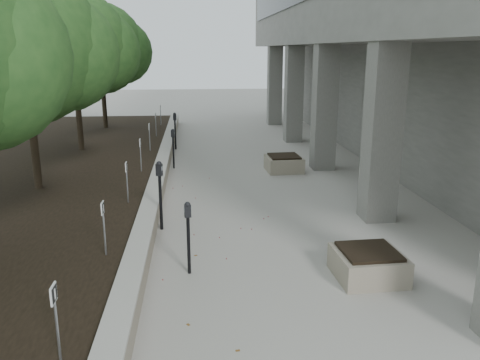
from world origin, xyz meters
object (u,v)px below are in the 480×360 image
crabapple_tree_5 (101,66)px  parking_meter_2 (188,238)px  parking_meter_4 (173,149)px  planter_front (368,264)px  planter_back (284,163)px  crabapple_tree_3 (27,80)px  parking_meter_3 (160,196)px  parking_meter_5 (175,131)px  crabapple_tree_4 (75,71)px

crabapple_tree_5 → parking_meter_2: 15.23m
parking_meter_4 → planter_front: parking_meter_4 is taller
planter_back → crabapple_tree_3: bearing=-158.1°
parking_meter_3 → parking_meter_5: (0.00, 8.94, -0.04)m
crabapple_tree_3 → planter_front: bearing=-35.6°
crabapple_tree_4 → parking_meter_5: bearing=27.2°
planter_front → planter_back: planter_back is taller
crabapple_tree_4 → crabapple_tree_5: size_ratio=1.00×
crabapple_tree_3 → parking_meter_2: bearing=-49.4°
crabapple_tree_3 → parking_meter_5: (3.25, 6.67, -2.39)m
parking_meter_2 → parking_meter_4: bearing=85.1°
crabapple_tree_5 → parking_meter_2: crabapple_tree_5 is taller
crabapple_tree_5 → crabapple_tree_4: bearing=-90.0°
crabapple_tree_3 → planter_front: size_ratio=4.91×
parking_meter_2 → planter_front: size_ratio=1.20×
crabapple_tree_3 → parking_meter_2: 6.44m
parking_meter_4 → planter_front: size_ratio=1.20×
crabapple_tree_5 → planter_front: bearing=-65.1°
crabapple_tree_3 → planter_back: crabapple_tree_3 is taller
planter_front → crabapple_tree_4: bearing=124.9°
parking_meter_5 → planter_front: size_ratio=1.32×
parking_meter_3 → planter_back: bearing=73.8°
parking_meter_5 → crabapple_tree_5: bearing=129.3°
crabapple_tree_4 → parking_meter_5: size_ratio=3.73×
parking_meter_4 → planter_back: bearing=-5.2°
parking_meter_3 → parking_meter_4: size_ratio=1.16×
crabapple_tree_3 → parking_meter_3: 4.61m
crabapple_tree_3 → planter_front: 9.01m
planter_front → crabapple_tree_3: bearing=144.4°
parking_meter_2 → crabapple_tree_5: bearing=95.9°
planter_back → crabapple_tree_4: bearing=162.0°
parking_meter_5 → planter_back: 5.35m
crabapple_tree_3 → crabapple_tree_5: 10.00m
crabapple_tree_4 → parking_meter_2: bearing=-67.9°
crabapple_tree_4 → parking_meter_2: size_ratio=4.11×
crabapple_tree_3 → crabapple_tree_5: bearing=90.0°
parking_meter_5 → parking_meter_4: bearing=-94.1°
crabapple_tree_3 → planter_back: size_ratio=4.86×
parking_meter_3 → crabapple_tree_4: bearing=133.7°
parking_meter_2 → parking_meter_4: same height
crabapple_tree_5 → parking_meter_2: bearing=-75.1°
parking_meter_5 → planter_back: (3.63, -3.91, -0.47)m
crabapple_tree_4 → parking_meter_2: crabapple_tree_4 is taller
crabapple_tree_4 → planter_front: bearing=-55.1°
crabapple_tree_5 → parking_meter_5: (3.25, -3.33, -2.39)m
parking_meter_4 → parking_meter_5: parking_meter_5 is taller
crabapple_tree_5 → parking_meter_4: crabapple_tree_5 is taller
parking_meter_4 → crabapple_tree_5: bearing=122.6°
crabapple_tree_4 → parking_meter_2: (3.87, -9.52, -2.46)m
parking_meter_4 → planter_back: 3.67m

